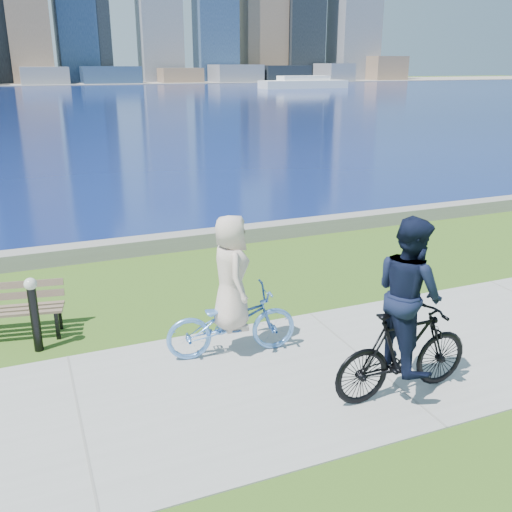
{
  "coord_description": "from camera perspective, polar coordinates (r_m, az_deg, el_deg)",
  "views": [
    {
      "loc": [
        -4.27,
        -6.2,
        4.1
      ],
      "look_at": [
        -0.9,
        2.0,
        1.1
      ],
      "focal_mm": 40.0,
      "sensor_mm": 36.0,
      "label": 1
    }
  ],
  "objects": [
    {
      "name": "cyclist_man",
      "position": [
        7.41,
        14.77,
        -6.56
      ],
      "size": [
        0.73,
        1.98,
        2.38
      ],
      "rotation": [
        0.0,
        0.0,
        1.58
      ],
      "color": "black",
      "rests_on": "ground"
    },
    {
      "name": "ferry_far",
      "position": [
        103.32,
        4.76,
        16.85
      ],
      "size": [
        15.35,
        4.39,
        2.08
      ],
      "color": "white",
      "rests_on": "ground"
    },
    {
      "name": "bollard_lamp",
      "position": [
        9.03,
        -21.33,
        -5.02
      ],
      "size": [
        0.19,
        0.19,
        1.17
      ],
      "color": "black",
      "rests_on": "ground"
    },
    {
      "name": "concrete_path",
      "position": [
        8.56,
        10.9,
        -10.21
      ],
      "size": [
        80.0,
        3.5,
        0.02
      ],
      "primitive_type": "cube",
      "color": "#959691",
      "rests_on": "ground"
    },
    {
      "name": "bay_water",
      "position": [
        78.42,
        -19.85,
        14.65
      ],
      "size": [
        320.0,
        131.0,
        0.01
      ],
      "primitive_type": "cube",
      "color": "#0C1A50",
      "rests_on": "ground"
    },
    {
      "name": "far_shore",
      "position": [
        136.32,
        -21.37,
        15.79
      ],
      "size": [
        320.0,
        30.0,
        0.12
      ],
      "primitive_type": "cube",
      "color": "gray",
      "rests_on": "ground"
    },
    {
      "name": "ground",
      "position": [
        8.57,
        10.89,
        -10.27
      ],
      "size": [
        320.0,
        320.0,
        0.0
      ],
      "primitive_type": "plane",
      "color": "#325516",
      "rests_on": "ground"
    },
    {
      "name": "cyclist_woman",
      "position": [
        8.26,
        -2.49,
        -4.86
      ],
      "size": [
        0.89,
        1.99,
        2.11
      ],
      "rotation": [
        0.0,
        0.0,
        1.45
      ],
      "color": "#5D95E2",
      "rests_on": "ground"
    },
    {
      "name": "park_bench",
      "position": [
        9.72,
        -23.39,
        -4.61
      ],
      "size": [
        1.69,
        0.83,
        0.84
      ],
      "rotation": [
        0.0,
        0.0,
        -0.18
      ],
      "color": "black",
      "rests_on": "ground"
    },
    {
      "name": "seawall",
      "position": [
        13.68,
        -3.2,
        2.0
      ],
      "size": [
        90.0,
        0.5,
        0.35
      ],
      "primitive_type": "cube",
      "color": "slate",
      "rests_on": "ground"
    }
  ]
}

